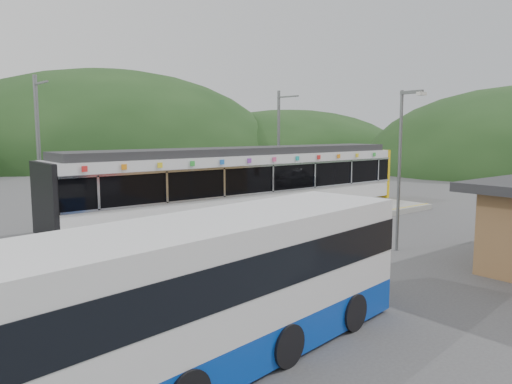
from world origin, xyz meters
TOP-DOWN VIEW (x-y plane):
  - ground at (0.00, 0.00)m, footprint 120.00×120.00m
  - hills at (6.19, 5.29)m, footprint 146.00×149.00m
  - platform at (0.00, 3.30)m, footprint 26.00×3.20m
  - yellow_line at (0.00, 2.00)m, footprint 26.00×0.10m
  - train at (2.50, 6.00)m, footprint 20.44×3.01m
  - catenary_mast_west at (-7.00, 8.56)m, footprint 0.18×1.80m
  - catenary_mast_east at (7.00, 8.56)m, footprint 0.18×1.80m
  - bus at (-8.42, -6.39)m, footprint 10.99×3.98m
  - lamp_post at (2.84, -3.12)m, footprint 0.37×1.09m

SIDE VIEW (x-z plane):
  - ground at x=0.00m, z-range 0.00..0.00m
  - hills at x=6.19m, z-range -13.00..13.00m
  - platform at x=0.00m, z-range 0.00..0.30m
  - yellow_line at x=0.00m, z-range 0.30..0.31m
  - bus at x=-8.42m, z-range -0.05..2.88m
  - train at x=2.50m, z-range 0.19..3.93m
  - catenary_mast_west at x=-7.00m, z-range 0.15..7.15m
  - catenary_mast_east at x=7.00m, z-range 0.15..7.15m
  - lamp_post at x=2.84m, z-range 0.59..6.72m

